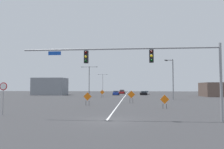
{
  "coord_description": "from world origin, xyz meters",
  "views": [
    {
      "loc": [
        2.06,
        -17.72,
        2.76
      ],
      "look_at": [
        -1.27,
        18.36,
        4.78
      ],
      "focal_mm": 34.69,
      "sensor_mm": 36.0,
      "label": 1
    }
  ],
  "objects": [
    {
      "name": "street_lamp_mid_left",
      "position": [
        -10.17,
        43.42,
        5.12
      ],
      "size": [
        4.73,
        0.24,
        8.54
      ],
      "color": "black",
      "rests_on": "ground"
    },
    {
      "name": "car_white_approaching",
      "position": [
        7.01,
        59.51,
        0.57
      ],
      "size": [
        2.01,
        4.18,
        1.21
      ],
      "color": "white",
      "rests_on": "ground"
    },
    {
      "name": "car_blue_far",
      "position": [
        -3.08,
        52.03,
        0.65
      ],
      "size": [
        2.04,
        4.13,
        1.36
      ],
      "color": "#1E389E",
      "rests_on": "ground"
    },
    {
      "name": "car_orange_near",
      "position": [
        -1.96,
        71.71,
        0.67
      ],
      "size": [
        2.17,
        4.25,
        1.44
      ],
      "color": "orange",
      "rests_on": "ground"
    },
    {
      "name": "road_centre_stripe",
      "position": [
        0.0,
        59.93,
        0.0
      ],
      "size": [
        0.16,
        119.86,
        0.01
      ],
      "color": "white",
      "rests_on": "ground"
    },
    {
      "name": "street_lamp_far_left",
      "position": [
        -10.2,
        72.52,
        4.78
      ],
      "size": [
        4.02,
        0.24,
        7.99
      ],
      "color": "gray",
      "rests_on": "ground"
    },
    {
      "name": "construction_sign_right_lane",
      "position": [
        -5.47,
        36.83,
        1.22
      ],
      "size": [
        1.17,
        0.05,
        1.92
      ],
      "color": "orange",
      "rests_on": "ground"
    },
    {
      "name": "ground",
      "position": [
        0.0,
        0.0,
        0.0
      ],
      "size": [
        215.76,
        215.76,
        0.0
      ],
      "primitive_type": "plane",
      "color": "#38383A"
    },
    {
      "name": "street_lamp_far_right",
      "position": [
        10.68,
        29.35,
        4.71
      ],
      "size": [
        1.82,
        0.24,
        8.58
      ],
      "color": "black",
      "rests_on": "ground"
    },
    {
      "name": "street_lamp_mid_right",
      "position": [
        10.65,
        28.81,
        4.59
      ],
      "size": [
        1.66,
        0.24,
        8.39
      ],
      "color": "gray",
      "rests_on": "ground"
    },
    {
      "name": "construction_sign_left_lane",
      "position": [
        1.95,
        18.38,
        1.32
      ],
      "size": [
        1.25,
        0.15,
        2.07
      ],
      "color": "orange",
      "rests_on": "ground"
    },
    {
      "name": "car_black_distant",
      "position": [
        5.8,
        53.46,
        0.6
      ],
      "size": [
        2.29,
        4.24,
        1.28
      ],
      "color": "black",
      "rests_on": "ground"
    },
    {
      "name": "car_red_passing",
      "position": [
        -1.83,
        65.25,
        0.61
      ],
      "size": [
        2.21,
        4.53,
        1.28
      ],
      "color": "red",
      "rests_on": "ground"
    },
    {
      "name": "stop_sign",
      "position": [
        -10.35,
        2.19,
        2.21
      ],
      "size": [
        0.76,
        0.07,
        3.16
      ],
      "color": "gray",
      "rests_on": "ground"
    },
    {
      "name": "construction_sign_median_near",
      "position": [
        -4.35,
        13.16,
        1.21
      ],
      "size": [
        1.18,
        0.1,
        1.91
      ],
      "color": "orange",
      "rests_on": "ground"
    },
    {
      "name": "traffic_signal_assembly",
      "position": [
        3.21,
        -0.01,
        4.87
      ],
      "size": [
        16.29,
        0.44,
        6.23
      ],
      "color": "gray",
      "rests_on": "ground"
    },
    {
      "name": "roadside_building_west",
      "position": [
        -24.6,
        50.82,
        2.77
      ],
      "size": [
        10.25,
        6.77,
        5.54
      ],
      "color": "gray",
      "rests_on": "ground"
    },
    {
      "name": "construction_sign_left_shoulder",
      "position": [
        6.14,
        10.01,
        1.07
      ],
      "size": [
        1.14,
        0.09,
        1.72
      ],
      "color": "orange",
      "rests_on": "ground"
    },
    {
      "name": "roadside_building_east",
      "position": [
        24.75,
        44.84,
        1.93
      ],
      "size": [
        6.08,
        7.98,
        3.86
      ],
      "color": "brown",
      "rests_on": "ground"
    }
  ]
}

